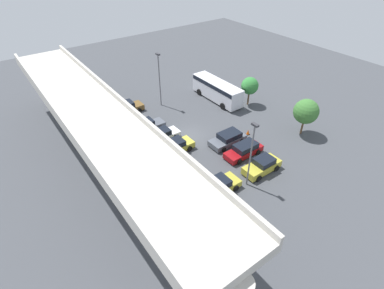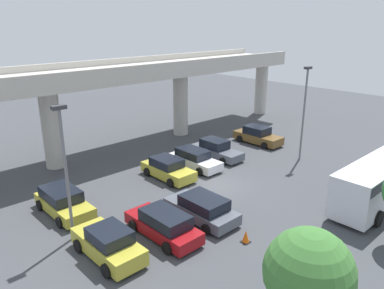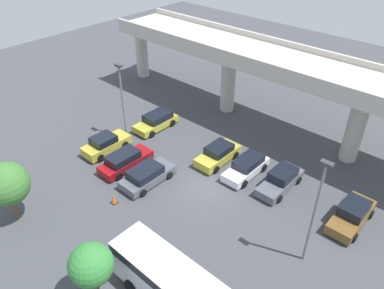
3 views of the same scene
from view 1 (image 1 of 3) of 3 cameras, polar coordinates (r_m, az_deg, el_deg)
name	(u,v)px [view 1 (image 1 of 3)]	position (r m, az deg, el deg)	size (l,w,h in m)	color
ground_plane	(192,135)	(37.86, -0.09, 1.77)	(85.81, 85.81, 0.00)	#424449
highway_overpass	(96,122)	(30.32, -17.78, 4.08)	(41.52, 6.15, 7.79)	#BCB7AD
parked_car_0	(262,166)	(32.85, 13.23, -3.93)	(2.06, 4.37, 1.61)	gold
parked_car_1	(244,150)	(34.69, 9.91, -1.04)	(2.03, 4.76, 1.50)	maroon
parked_car_2	(228,139)	(36.33, 6.90, 1.14)	(2.23, 4.66, 1.45)	#515660
parked_car_3	(175,146)	(34.80, -3.24, -0.36)	(2.07, 4.43, 1.52)	gold
parked_car_4	(161,136)	(36.75, -5.90, 1.71)	(1.99, 4.55, 1.47)	silver
parked_car_5	(146,126)	(38.80, -8.74, 3.47)	(1.97, 4.73, 1.54)	#515660
parked_car_6	(126,108)	(43.28, -12.40, 6.78)	(2.07, 4.71, 1.63)	brown
parked_car_7	(218,186)	(29.79, 4.97, -7.95)	(2.15, 4.53, 1.48)	gold
shuttle_bus	(217,89)	(45.56, 4.79, 10.46)	(9.05, 2.67, 2.87)	silver
lamp_post_near_aisle	(159,76)	(42.90, -6.25, 12.85)	(0.70, 0.35, 7.73)	slate
lamp_post_mid_lot	(251,151)	(28.69, 11.24, -1.15)	(0.70, 0.35, 7.30)	slate
tree_front_left	(306,112)	(39.09, 20.90, 5.89)	(3.05, 3.05, 4.72)	brown
tree_front_right	(250,86)	(44.26, 10.96, 10.91)	(2.47, 2.47, 4.22)	brown
traffic_cone	(248,132)	(38.53, 10.62, 2.34)	(0.44, 0.44, 0.70)	black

